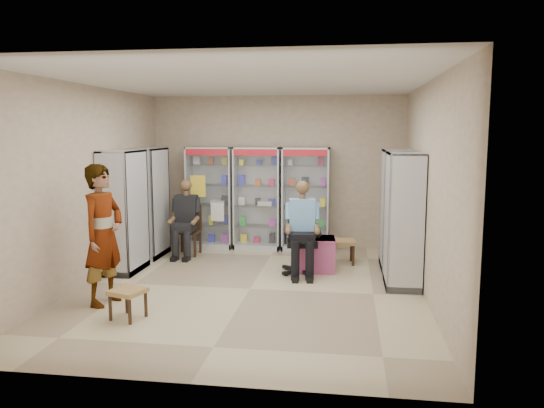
# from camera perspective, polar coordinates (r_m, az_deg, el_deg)

# --- Properties ---
(floor) EXTENTS (6.00, 6.00, 0.00)m
(floor) POSITION_cam_1_polar(r_m,az_deg,el_deg) (7.93, -2.39, -9.11)
(floor) COLOR tan
(floor) RESTS_ON ground
(room_shell) EXTENTS (5.02, 6.02, 3.01)m
(room_shell) POSITION_cam_1_polar(r_m,az_deg,el_deg) (7.59, -2.47, 5.26)
(room_shell) COLOR #C3AA91
(room_shell) RESTS_ON ground
(cabinet_back_left) EXTENTS (0.90, 0.50, 2.00)m
(cabinet_back_left) POSITION_cam_1_polar(r_m,az_deg,el_deg) (10.62, -6.63, 0.70)
(cabinet_back_left) COLOR #B2B5BA
(cabinet_back_left) RESTS_ON floor
(cabinet_back_mid) EXTENTS (0.90, 0.50, 2.00)m
(cabinet_back_mid) POSITION_cam_1_polar(r_m,az_deg,el_deg) (10.42, -1.57, 0.61)
(cabinet_back_mid) COLOR #9FA0A6
(cabinet_back_mid) RESTS_ON floor
(cabinet_back_right) EXTENTS (0.90, 0.50, 2.00)m
(cabinet_back_right) POSITION_cam_1_polar(r_m,az_deg,el_deg) (10.30, 3.65, 0.52)
(cabinet_back_right) COLOR silver
(cabinet_back_right) RESTS_ON floor
(cabinet_right_far) EXTENTS (0.90, 0.50, 2.00)m
(cabinet_right_far) POSITION_cam_1_polar(r_m,az_deg,el_deg) (9.19, 13.27, -0.57)
(cabinet_right_far) COLOR #A4A7AB
(cabinet_right_far) RESTS_ON floor
(cabinet_right_near) EXTENTS (0.90, 0.50, 2.00)m
(cabinet_right_near) POSITION_cam_1_polar(r_m,az_deg,el_deg) (8.10, 13.95, -1.70)
(cabinet_right_near) COLOR silver
(cabinet_right_near) RESTS_ON floor
(cabinet_left_far) EXTENTS (0.90, 0.50, 2.00)m
(cabinet_left_far) POSITION_cam_1_polar(r_m,az_deg,el_deg) (10.03, -13.13, 0.13)
(cabinet_left_far) COLOR #A7AAAF
(cabinet_left_far) RESTS_ON floor
(cabinet_left_near) EXTENTS (0.90, 0.50, 2.00)m
(cabinet_left_near) POSITION_cam_1_polar(r_m,az_deg,el_deg) (9.02, -15.66, -0.80)
(cabinet_left_near) COLOR #ADB0B5
(cabinet_left_near) RESTS_ON floor
(wooden_chair) EXTENTS (0.42, 0.42, 0.94)m
(wooden_chair) POSITION_cam_1_polar(r_m,az_deg,el_deg) (10.07, -9.02, -2.78)
(wooden_chair) COLOR #311E13
(wooden_chair) RESTS_ON floor
(seated_customer) EXTENTS (0.44, 0.60, 1.34)m
(seated_customer) POSITION_cam_1_polar(r_m,az_deg,el_deg) (9.99, -9.12, -1.71)
(seated_customer) COLOR black
(seated_customer) RESTS_ON floor
(office_chair) EXTENTS (0.68, 0.68, 1.12)m
(office_chair) POSITION_cam_1_polar(r_m,az_deg,el_deg) (8.66, 3.28, -3.81)
(office_chair) COLOR black
(office_chair) RESTS_ON floor
(seated_shopkeeper) EXTENTS (0.54, 0.70, 1.43)m
(seated_shopkeeper) POSITION_cam_1_polar(r_m,az_deg,el_deg) (8.58, 3.26, -2.88)
(seated_shopkeeper) COLOR #79C3EF
(seated_shopkeeper) RESTS_ON floor
(pink_trunk) EXTENTS (0.62, 0.60, 0.56)m
(pink_trunk) POSITION_cam_1_polar(r_m,az_deg,el_deg) (8.90, 4.87, -5.39)
(pink_trunk) COLOR #B7497C
(pink_trunk) RESTS_ON floor
(tea_glass) EXTENTS (0.07, 0.07, 0.09)m
(tea_glass) POSITION_cam_1_polar(r_m,az_deg,el_deg) (8.82, 4.61, -3.34)
(tea_glass) COLOR #502106
(tea_glass) RESTS_ON pink_trunk
(woven_stool_a) EXTENTS (0.46, 0.46, 0.42)m
(woven_stool_a) POSITION_cam_1_polar(r_m,az_deg,el_deg) (9.43, 7.61, -5.10)
(woven_stool_a) COLOR #AF8749
(woven_stool_a) RESTS_ON floor
(woven_stool_b) EXTENTS (0.47, 0.47, 0.38)m
(woven_stool_b) POSITION_cam_1_polar(r_m,az_deg,el_deg) (6.91, -15.22, -10.33)
(woven_stool_b) COLOR olive
(woven_stool_b) RESTS_ON floor
(standing_man) EXTENTS (0.60, 0.77, 1.88)m
(standing_man) POSITION_cam_1_polar(r_m,az_deg,el_deg) (7.41, -17.70, -3.18)
(standing_man) COLOR gray
(standing_man) RESTS_ON floor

